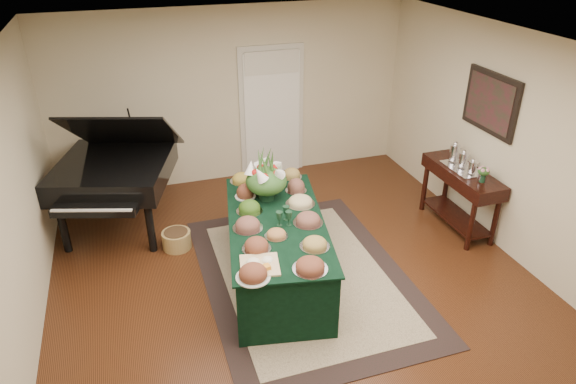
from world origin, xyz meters
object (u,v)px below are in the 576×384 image
object	(u,v)px
buffet_table	(277,250)
grand_piano	(114,171)
mahogany_sideboard	(461,183)
floral_centerpiece	(266,176)

from	to	relation	value
buffet_table	grand_piano	size ratio (longest dim) A/B	1.22
grand_piano	mahogany_sideboard	distance (m)	4.58
floral_centerpiece	mahogany_sideboard	world-z (taller)	floral_centerpiece
floral_centerpiece	grand_piano	bearing A→B (deg)	144.69
buffet_table	grand_piano	world-z (taller)	grand_piano
mahogany_sideboard	buffet_table	bearing A→B (deg)	-172.52
buffet_table	grand_piano	bearing A→B (deg)	133.92
floral_centerpiece	grand_piano	world-z (taller)	grand_piano
mahogany_sideboard	floral_centerpiece	bearing A→B (deg)	176.18
floral_centerpiece	mahogany_sideboard	size ratio (longest dim) A/B	0.40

